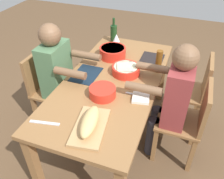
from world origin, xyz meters
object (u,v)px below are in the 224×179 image
object	(u,v)px
serving_bowl_salad	(113,52)
napkin_stack	(141,98)
wine_bottle	(114,33)
beer_bottle	(159,61)
dining_table	(112,88)
chair_near_right	(194,89)
diner_near_center	(172,97)
chair_far_center	(47,86)
wine_glass	(116,38)
bread_loaf	(90,121)
cutting_board	(90,127)
diner_far_center	(60,72)
chair_near_center	(189,119)
serving_bowl_pasta	(126,69)
serving_bowl_fruit	(103,91)

from	to	relation	value
serving_bowl_salad	napkin_stack	distance (m)	0.76
wine_bottle	beer_bottle	distance (m)	0.78
dining_table	serving_bowl_salad	bearing A→B (deg)	19.24
chair_near_right	dining_table	bearing A→B (deg)	123.22
diner_near_center	chair_far_center	bearing A→B (deg)	90.00
serving_bowl_salad	wine_glass	size ratio (longest dim) A/B	1.68
diner_near_center	bread_loaf	world-z (taller)	diner_near_center
chair_near_right	cutting_board	size ratio (longest dim) A/B	2.12
diner_far_center	wine_glass	size ratio (longest dim) A/B	7.23
beer_bottle	diner_far_center	bearing A→B (deg)	107.83
diner_near_center	serving_bowl_salad	size ratio (longest dim) A/B	4.30
bread_loaf	beer_bottle	xyz separation A→B (m)	(0.92, -0.30, 0.04)
chair_near_center	serving_bowl_pasta	size ratio (longest dim) A/B	3.18
beer_bottle	napkin_stack	size ratio (longest dim) A/B	1.57
chair_near_right	bread_loaf	world-z (taller)	same
diner_near_center	beer_bottle	size ratio (longest dim) A/B	5.45
bread_loaf	napkin_stack	bearing A→B (deg)	-30.40
chair_near_right	wine_glass	bearing A→B (deg)	81.51
chair_near_center	serving_bowl_salad	world-z (taller)	same
chair_near_right	napkin_stack	distance (m)	0.84
diner_far_center	serving_bowl_pasta	xyz separation A→B (m)	(0.15, -0.65, 0.09)
chair_near_right	wine_glass	distance (m)	1.00
dining_table	diner_near_center	xyz separation A→B (m)	(0.00, -0.56, 0.05)
dining_table	chair_far_center	size ratio (longest dim) A/B	2.09
beer_bottle	wine_bottle	bearing A→B (deg)	53.13
diner_far_center	serving_bowl_pasta	world-z (taller)	diner_far_center
dining_table	chair_near_center	xyz separation A→B (m)	(0.00, -0.74, -0.17)
chair_near_center	bread_loaf	distance (m)	0.98
dining_table	chair_near_center	size ratio (longest dim) A/B	2.09
diner_far_center	wine_bottle	xyz separation A→B (m)	(0.77, -0.30, 0.15)
dining_table	diner_near_center	distance (m)	0.56
chair_far_center	wine_bottle	bearing A→B (deg)	-32.28
diner_far_center	wine_bottle	size ratio (longest dim) A/B	4.14
chair_near_center	serving_bowl_pasta	bearing A→B (deg)	77.20
chair_near_center	serving_bowl_salad	bearing A→B (deg)	65.06
diner_far_center	napkin_stack	xyz separation A→B (m)	(-0.18, -0.88, 0.05)
chair_near_center	cutting_board	xyz separation A→B (m)	(-0.62, 0.68, 0.27)
chair_near_right	serving_bowl_salad	distance (m)	0.95
serving_bowl_pasta	bread_loaf	bearing A→B (deg)	178.11
diner_far_center	beer_bottle	world-z (taller)	diner_far_center
serving_bowl_pasta	cutting_board	world-z (taller)	serving_bowl_pasta
serving_bowl_pasta	wine_glass	size ratio (longest dim) A/B	1.61
chair_near_center	serving_bowl_salad	size ratio (longest dim) A/B	3.05
serving_bowl_salad	bread_loaf	bearing A→B (deg)	-168.80
serving_bowl_fruit	serving_bowl_pasta	bearing A→B (deg)	-11.18
serving_bowl_salad	chair_far_center	bearing A→B (deg)	124.54
cutting_board	wine_glass	xyz separation A→B (m)	(1.25, 0.24, 0.11)
serving_bowl_fruit	cutting_board	size ratio (longest dim) A/B	0.56
dining_table	cutting_board	xyz separation A→B (m)	(-0.62, -0.06, 0.10)
serving_bowl_pasta	serving_bowl_fruit	bearing A→B (deg)	168.82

